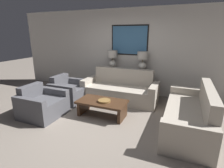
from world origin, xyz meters
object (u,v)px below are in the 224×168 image
Objects in this scene: armchair_near_camera at (42,105)px; couch_by_side at (190,115)px; table_lamp_left at (112,58)px; coffee_table at (102,105)px; console_table at (126,82)px; decorative_bowl at (104,101)px; table_lamp_right at (143,60)px; armchair_near_back_wall at (69,92)px; couch_by_back_wall at (120,90)px.

couch_by_side is at bearing 11.93° from armchair_near_camera.
table_lamp_left reaches higher than coffee_table.
console_table is 0.71× the size of couch_by_side.
console_table is at bearing 139.95° from couch_by_side.
table_lamp_right is at bearing 75.40° from decorative_bowl.
armchair_near_back_wall is at bearing -147.13° from table_lamp_right.
coffee_table is (0.45, -1.73, -0.87)m from table_lamp_left.
couch_by_back_wall is 2.34× the size of armchair_near_camera.
couch_by_back_wall is 1.87× the size of coffee_table.
couch_by_side is (2.36, -1.57, -0.85)m from table_lamp_left.
decorative_bowl is (0.03, -1.17, 0.10)m from couch_by_back_wall.
console_table is 0.60m from couch_by_back_wall.
console_table is 1.76m from decorative_bowl.
decorative_bowl is (0.52, -1.76, -0.75)m from table_lamp_left.
coffee_table is 3.96× the size of decorative_bowl.
console_table is 2.67× the size of table_lamp_right.
console_table is at bearing -0.00° from table_lamp_left.
console_table is 1.67× the size of armchair_near_camera.
armchair_near_back_wall is (-0.88, -1.20, -0.88)m from table_lamp_left.
table_lamp_right is 2.38m from armchair_near_back_wall.
coffee_table is (-0.04, -1.73, -0.12)m from console_table.
decorative_bowl is at bearing -104.60° from table_lamp_right.
armchair_near_camera is at bearing -121.18° from console_table.
decorative_bowl is 1.51m from armchair_near_back_wall.
couch_by_side is at bearing 5.67° from decorative_bowl.
table_lamp_left is at bearing 53.73° from armchair_near_back_wall.
table_lamp_left is 1.00× the size of table_lamp_right.
table_lamp_left is 0.62× the size of armchair_near_camera.
table_lamp_right is 2.01m from coffee_table.
couch_by_side is at bearing -33.70° from table_lamp_left.
coffee_table is at bearing -75.51° from table_lamp_left.
table_lamp_right is at bearing 72.99° from coffee_table.
armchair_near_back_wall is (-3.24, 0.38, -0.03)m from couch_by_side.
table_lamp_left reaches higher than decorative_bowl.
coffee_table is at bearing -107.01° from table_lamp_right.
console_table reaches higher than armchair_near_back_wall.
decorative_bowl is at bearing 19.75° from armchair_near_camera.
armchair_near_camera is at bearing -111.27° from table_lamp_left.
coffee_table is at bearing 158.03° from decorative_bowl.
couch_by_side is 1.87× the size of coffee_table.
couch_by_back_wall reaches higher than coffee_table.
armchair_near_camera is at bearing -129.33° from couch_by_back_wall.
table_lamp_left is at bearing 104.49° from coffee_table.
table_lamp_left is at bearing 106.41° from decorative_bowl.
table_lamp_left reaches higher than armchair_near_back_wall.
armchair_near_back_wall is at bearing -138.76° from console_table.
coffee_table is (-0.04, -1.14, -0.02)m from couch_by_back_wall.
armchair_near_back_wall is (-1.40, 0.56, -0.13)m from decorative_bowl.
armchair_near_camera is at bearing -168.07° from couch_by_side.
table_lamp_right is 0.62× the size of armchair_near_camera.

